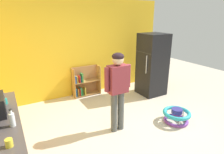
# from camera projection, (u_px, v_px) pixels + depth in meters

# --- Properties ---
(ground_plane) EXTENTS (12.00, 12.00, 0.00)m
(ground_plane) POSITION_uv_depth(u_px,v_px,m) (126.00, 131.00, 3.93)
(ground_plane) COLOR beige
(ground_plane) RESTS_ON ground
(back_wall) EXTENTS (5.20, 0.06, 2.70)m
(back_wall) POSITION_uv_depth(u_px,v_px,m) (81.00, 49.00, 5.42)
(back_wall) COLOR yellow
(back_wall) RESTS_ON ground
(kitchen_counter) EXTENTS (0.65, 2.00, 0.90)m
(kitchen_counter) POSITION_uv_depth(u_px,v_px,m) (0.00, 147.00, 2.76)
(kitchen_counter) COLOR brown
(kitchen_counter) RESTS_ON ground
(refrigerator) EXTENTS (0.73, 0.68, 1.78)m
(refrigerator) POSITION_uv_depth(u_px,v_px,m) (152.00, 65.00, 5.53)
(refrigerator) COLOR black
(refrigerator) RESTS_ON ground
(bookshelf) EXTENTS (0.80, 0.28, 0.85)m
(bookshelf) POSITION_uv_depth(u_px,v_px,m) (84.00, 83.00, 5.56)
(bookshelf) COLOR #B17E41
(bookshelf) RESTS_ON ground
(standing_person) EXTENTS (0.57, 0.23, 1.62)m
(standing_person) POSITION_uv_depth(u_px,v_px,m) (118.00, 85.00, 3.67)
(standing_person) COLOR #505452
(standing_person) RESTS_ON ground
(baby_walker) EXTENTS (0.60, 0.60, 0.32)m
(baby_walker) POSITION_uv_depth(u_px,v_px,m) (176.00, 115.00, 4.20)
(baby_walker) COLOR purple
(baby_walker) RESTS_ON ground
(clear_bottle) EXTENTS (0.07, 0.07, 0.25)m
(clear_bottle) POSITION_uv_depth(u_px,v_px,m) (12.00, 119.00, 2.45)
(clear_bottle) COLOR silver
(clear_bottle) RESTS_ON kitchen_counter
(teal_cup) EXTENTS (0.08, 0.08, 0.09)m
(teal_cup) POSITION_uv_depth(u_px,v_px,m) (5.00, 101.00, 3.07)
(teal_cup) COLOR teal
(teal_cup) RESTS_ON kitchen_counter
(yellow_cup) EXTENTS (0.08, 0.08, 0.09)m
(yellow_cup) POSITION_uv_depth(u_px,v_px,m) (9.00, 143.00, 2.08)
(yellow_cup) COLOR yellow
(yellow_cup) RESTS_ON kitchen_counter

